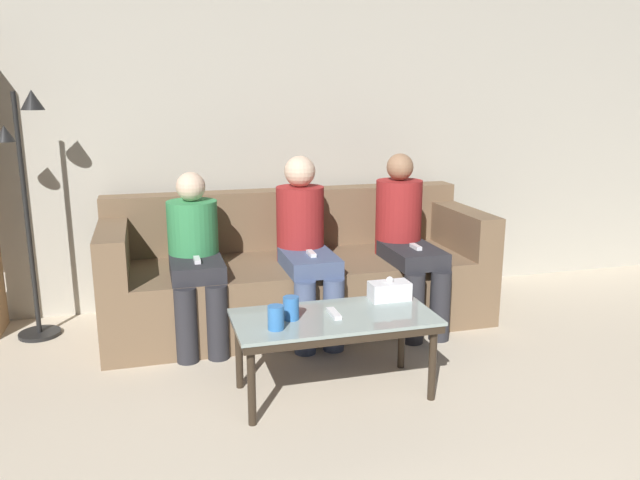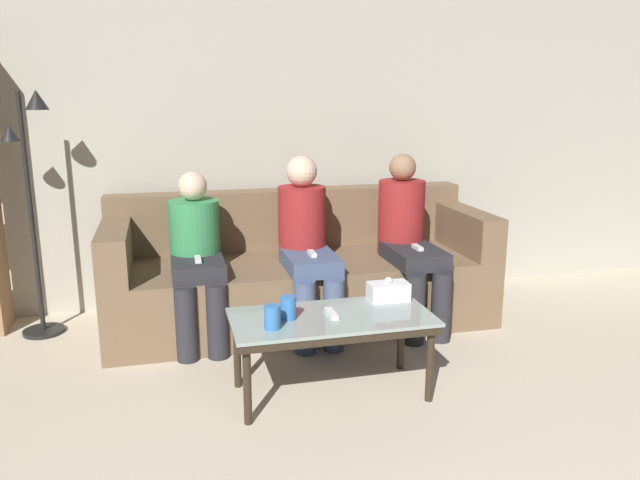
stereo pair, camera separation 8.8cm
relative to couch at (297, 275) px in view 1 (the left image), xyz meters
The scene contains 11 objects.
wall_back 1.12m from the couch, 90.00° to the left, with size 12.00×0.06×2.60m.
couch is the anchor object (origin of this frame).
coffee_table 1.13m from the couch, 93.82° to the right, with size 1.03×0.50×0.43m.
cup_near_left 1.30m from the couch, 107.99° to the right, with size 0.08×0.08×0.12m.
cup_near_right 1.17m from the couch, 104.96° to the right, with size 0.08×0.08×0.12m.
tissue_box 1.02m from the couch, 73.27° to the right, with size 0.22×0.12×0.13m.
game_remote 1.13m from the couch, 93.82° to the right, with size 0.04×0.15×0.02m.
standing_lamp 1.80m from the couch, behind, with size 0.31×0.26×1.56m.
seated_person_left_end 0.77m from the couch, 162.35° to the right, with size 0.31×0.63×1.07m.
seated_person_mid_left 0.37m from the couch, 90.00° to the right, with size 0.31×0.69×1.15m.
seated_person_mid_right 0.79m from the couch, 18.94° to the right, with size 0.31×0.72×1.14m.
Camera 1 is at (-0.96, -0.73, 1.55)m, focal length 35.00 mm.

